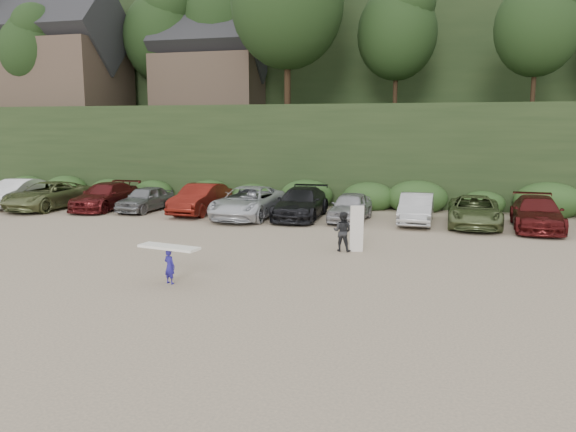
# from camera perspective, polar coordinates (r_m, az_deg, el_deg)

# --- Properties ---
(ground) EXTENTS (120.00, 120.00, 0.00)m
(ground) POSITION_cam_1_polar(r_m,az_deg,el_deg) (19.03, -1.40, -5.31)
(ground) COLOR tan
(ground) RESTS_ON ground
(hillside_backdrop) EXTENTS (90.00, 41.50, 28.00)m
(hillside_backdrop) POSITION_cam_1_polar(r_m,az_deg,el_deg) (54.26, 9.42, 15.93)
(hillside_backdrop) COLOR black
(hillside_backdrop) RESTS_ON ground
(parked_cars) EXTENTS (36.58, 6.23, 1.61)m
(parked_cars) POSITION_cam_1_polar(r_m,az_deg,el_deg) (29.72, -4.72, 1.43)
(parked_cars) COLOR silver
(parked_cars) RESTS_ON ground
(child_surfer) EXTENTS (2.03, 0.89, 1.18)m
(child_surfer) POSITION_cam_1_polar(r_m,az_deg,el_deg) (17.39, -11.97, -4.19)
(child_surfer) COLOR navy
(child_surfer) RESTS_ON ground
(adult_surfer) EXTENTS (1.23, 0.67, 1.80)m
(adult_surfer) POSITION_cam_1_polar(r_m,az_deg,el_deg) (21.49, 5.68, -1.54)
(adult_surfer) COLOR black
(adult_surfer) RESTS_ON ground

